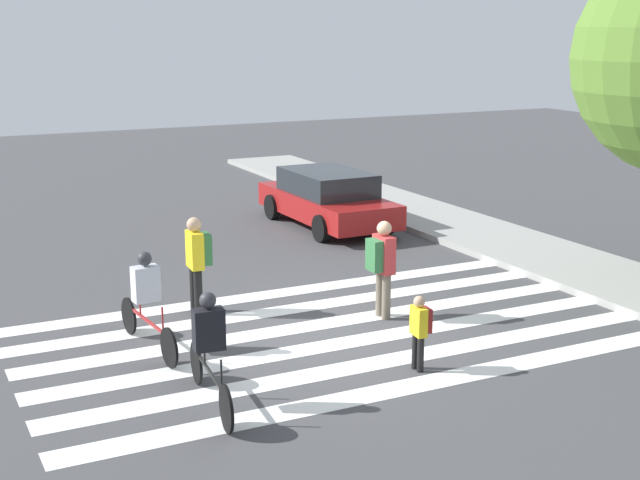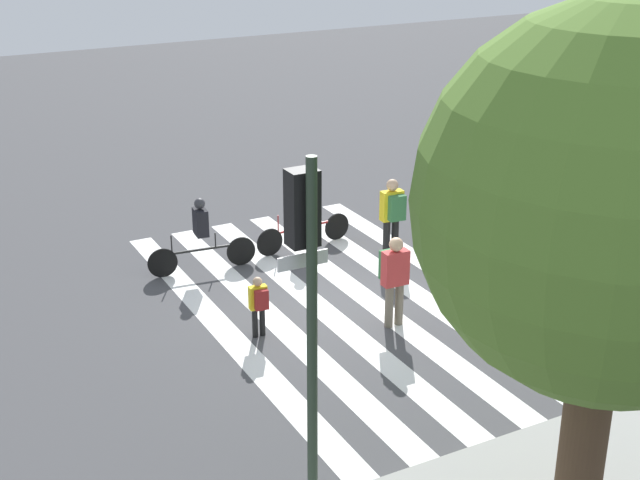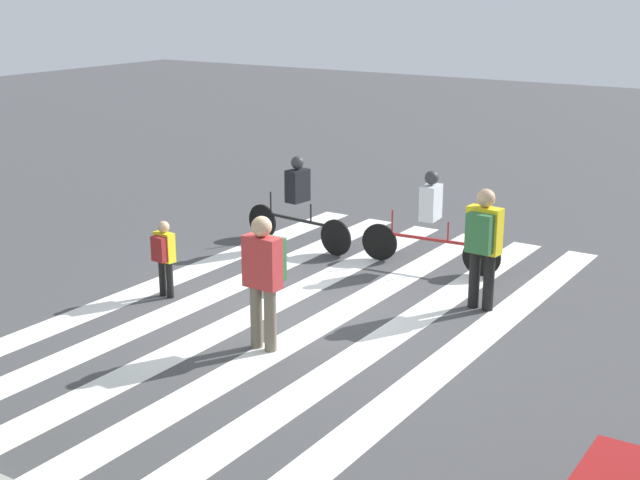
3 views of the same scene
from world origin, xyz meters
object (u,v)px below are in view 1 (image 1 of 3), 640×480
pedestrian_adult_blue_shirt (382,262)px  pedestrian_child_with_backpack (420,327)px  car_parked_far_curb (327,198)px  cyclist_mid_street (209,345)px  pedestrian_adult_tall_backpack (197,257)px  cyclist_far_lane (146,297)px

pedestrian_adult_blue_shirt → pedestrian_child_with_backpack: (2.31, -0.70, -0.33)m
pedestrian_adult_blue_shirt → car_parked_far_curb: 7.20m
pedestrian_adult_blue_shirt → pedestrian_child_with_backpack: bearing=-15.4°
pedestrian_child_with_backpack → car_parked_far_curb: 9.60m
pedestrian_child_with_backpack → cyclist_mid_street: (-0.15, -3.16, 0.20)m
pedestrian_child_with_backpack → pedestrian_adult_tall_backpack: size_ratio=0.66×
cyclist_mid_street → pedestrian_adult_tall_backpack: bearing=169.3°
pedestrian_adult_tall_backpack → pedestrian_adult_blue_shirt: bearing=-118.2°
cyclist_far_lane → car_parked_far_curb: cyclist_far_lane is taller
cyclist_mid_street → car_parked_far_curb: cyclist_mid_street is taller
cyclist_mid_street → car_parked_far_curb: 10.91m
pedestrian_child_with_backpack → car_parked_far_curb: size_ratio=0.25×
pedestrian_child_with_backpack → pedestrian_adult_tall_backpack: bearing=32.5°
pedestrian_child_with_backpack → cyclist_far_lane: bearing=58.1°
cyclist_far_lane → cyclist_mid_street: bearing=-1.3°
pedestrian_adult_blue_shirt → pedestrian_adult_tall_backpack: bearing=-120.4°
pedestrian_child_with_backpack → car_parked_far_curb: (-9.08, 3.11, 0.06)m
cyclist_mid_street → car_parked_far_curb: bearing=150.9°
pedestrian_adult_blue_shirt → cyclist_mid_street: (2.16, -3.86, -0.14)m
pedestrian_adult_blue_shirt → cyclist_far_lane: bearing=-92.1°
pedestrian_adult_blue_shirt → pedestrian_child_with_backpack: size_ratio=1.50×
pedestrian_adult_tall_backpack → cyclist_far_lane: size_ratio=0.73×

